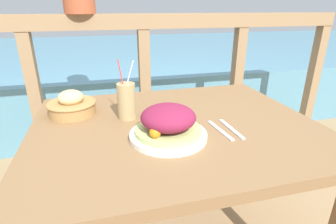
% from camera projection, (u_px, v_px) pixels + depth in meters
% --- Properties ---
extents(patio_table, '(1.15, 0.92, 0.74)m').
position_uv_depth(patio_table, '(176.00, 142.00, 1.12)').
color(patio_table, olive).
rests_on(patio_table, ground_plane).
extents(railing_fence, '(2.80, 0.08, 1.15)m').
position_uv_depth(railing_fence, '(144.00, 73.00, 1.73)').
color(railing_fence, '#937551').
rests_on(railing_fence, ground_plane).
extents(sea_backdrop, '(12.00, 4.00, 0.59)m').
position_uv_depth(sea_backdrop, '(118.00, 67.00, 4.15)').
color(sea_backdrop, '#568EA8').
rests_on(sea_backdrop, ground_plane).
extents(salad_plate, '(0.28, 0.28, 0.13)m').
position_uv_depth(salad_plate, '(168.00, 124.00, 0.94)').
color(salad_plate, white).
rests_on(salad_plate, patio_table).
extents(drink_glass, '(0.08, 0.08, 0.25)m').
position_uv_depth(drink_glass, '(127.00, 101.00, 1.10)').
color(drink_glass, tan).
rests_on(drink_glass, patio_table).
extents(bread_basket, '(0.21, 0.21, 0.11)m').
position_uv_depth(bread_basket, '(72.00, 105.00, 1.16)').
color(bread_basket, '#AD7F47').
rests_on(bread_basket, patio_table).
extents(fork, '(0.03, 0.18, 0.00)m').
position_uv_depth(fork, '(220.00, 130.00, 1.01)').
color(fork, silver).
rests_on(fork, patio_table).
extents(knife, '(0.02, 0.18, 0.00)m').
position_uv_depth(knife, '(231.00, 129.00, 1.03)').
color(knife, silver).
rests_on(knife, patio_table).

